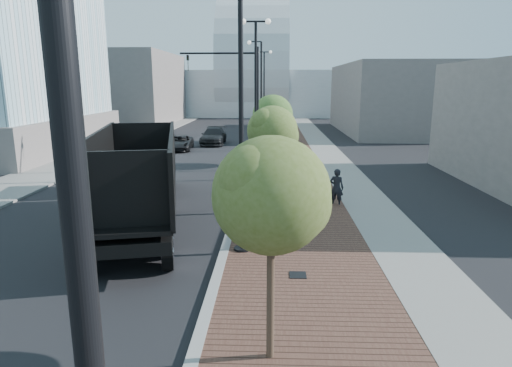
{
  "coord_description": "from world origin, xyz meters",
  "views": [
    {
      "loc": [
        1.62,
        -4.15,
        5.66
      ],
      "look_at": [
        1.0,
        12.0,
        2.0
      ],
      "focal_mm": 30.81,
      "sensor_mm": 36.0,
      "label": 1
    }
  ],
  "objects_px": {
    "dump_truck": "(143,173)",
    "dark_car_mid": "(180,143)",
    "pedestrian": "(337,188)",
    "white_sedan": "(123,210)"
  },
  "relations": [
    {
      "from": "pedestrian",
      "to": "white_sedan",
      "type": "bearing_deg",
      "value": 44.21
    },
    {
      "from": "white_sedan",
      "to": "pedestrian",
      "type": "height_order",
      "value": "pedestrian"
    },
    {
      "from": "dump_truck",
      "to": "dark_car_mid",
      "type": "height_order",
      "value": "dump_truck"
    },
    {
      "from": "dark_car_mid",
      "to": "dump_truck",
      "type": "bearing_deg",
      "value": -87.02
    },
    {
      "from": "white_sedan",
      "to": "dark_car_mid",
      "type": "bearing_deg",
      "value": 93.68
    },
    {
      "from": "white_sedan",
      "to": "dark_car_mid",
      "type": "height_order",
      "value": "white_sedan"
    },
    {
      "from": "dump_truck",
      "to": "pedestrian",
      "type": "xyz_separation_m",
      "value": [
        9.03,
        0.45,
        -0.73
      ]
    },
    {
      "from": "white_sedan",
      "to": "pedestrian",
      "type": "bearing_deg",
      "value": 20.79
    },
    {
      "from": "dump_truck",
      "to": "dark_car_mid",
      "type": "bearing_deg",
      "value": 84.42
    },
    {
      "from": "white_sedan",
      "to": "dark_car_mid",
      "type": "xyz_separation_m",
      "value": [
        -2.33,
        21.72,
        -0.19
      ]
    }
  ]
}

